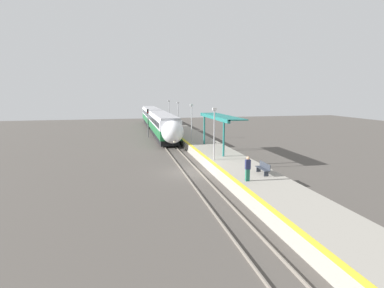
# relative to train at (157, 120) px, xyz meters

# --- Properties ---
(ground_plane) EXTENTS (120.00, 120.00, 0.00)m
(ground_plane) POSITION_rel_train_xyz_m (0.00, -29.26, -2.28)
(ground_plane) COLOR #4C4742
(rail_left) EXTENTS (0.08, 90.00, 0.15)m
(rail_left) POSITION_rel_train_xyz_m (-0.72, -29.26, -2.20)
(rail_left) COLOR slate
(rail_left) RESTS_ON ground_plane
(rail_right) EXTENTS (0.08, 90.00, 0.15)m
(rail_right) POSITION_rel_train_xyz_m (0.72, -29.26, -2.20)
(rail_right) COLOR slate
(rail_right) RESTS_ON ground_plane
(train) EXTENTS (2.91, 40.30, 3.97)m
(train) POSITION_rel_train_xyz_m (0.00, 0.00, 0.00)
(train) COLOR black
(train) RESTS_ON ground_plane
(platform_right) EXTENTS (4.26, 64.00, 0.95)m
(platform_right) POSITION_rel_train_xyz_m (3.81, -29.26, -1.81)
(platform_right) COLOR gray
(platform_right) RESTS_ON ground_plane
(platform_bench) EXTENTS (0.44, 1.79, 0.89)m
(platform_bench) POSITION_rel_train_xyz_m (4.63, -34.35, -0.86)
(platform_bench) COLOR #2D333D
(platform_bench) RESTS_ON platform_right
(person_waiting) EXTENTS (0.36, 0.23, 1.79)m
(person_waiting) POSITION_rel_train_xyz_m (2.69, -35.84, -0.40)
(person_waiting) COLOR #1E604C
(person_waiting) RESTS_ON platform_right
(railway_signal) EXTENTS (0.28, 0.28, 4.58)m
(railway_signal) POSITION_rel_train_xyz_m (-2.11, -6.44, 0.51)
(railway_signal) COLOR #59595E
(railway_signal) RESTS_ON ground_plane
(lamppost_near) EXTENTS (0.36, 0.20, 4.87)m
(lamppost_near) POSITION_rel_train_xyz_m (2.33, -28.74, 1.48)
(lamppost_near) COLOR #9E9EA3
(lamppost_near) RESTS_ON platform_right
(lamppost_mid) EXTENTS (0.36, 0.20, 4.87)m
(lamppost_mid) POSITION_rel_train_xyz_m (2.33, -19.05, 1.48)
(lamppost_mid) COLOR #9E9EA3
(lamppost_mid) RESTS_ON platform_right
(lamppost_far) EXTENTS (0.36, 0.20, 4.87)m
(lamppost_far) POSITION_rel_train_xyz_m (2.33, -9.37, 1.48)
(lamppost_far) COLOR #9E9EA3
(lamppost_far) RESTS_ON platform_right
(lamppost_farthest) EXTENTS (0.36, 0.20, 4.87)m
(lamppost_farthest) POSITION_rel_train_xyz_m (2.33, 0.32, 1.48)
(lamppost_farthest) COLOR #9E9EA3
(lamppost_farthest) RESTS_ON platform_right
(station_canopy) EXTENTS (2.02, 10.41, 3.75)m
(station_canopy) POSITION_rel_train_xyz_m (4.28, -23.72, 2.16)
(station_canopy) COLOR #1E6B66
(station_canopy) RESTS_ON platform_right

